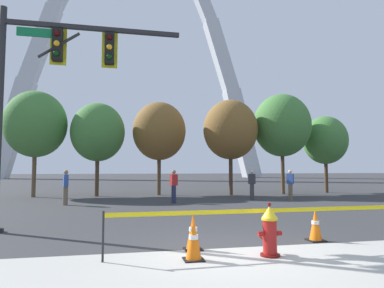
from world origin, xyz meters
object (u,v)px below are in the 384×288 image
(pedestrian_walking_left, at_px, (66,187))
(pedestrian_walking_right, at_px, (290,184))
(traffic_cone_mid_sidewalk, at_px, (193,232))
(pedestrian_standing_center, at_px, (252,184))
(monument_arch, at_px, (136,57))
(fire_hydrant, at_px, (270,231))
(traffic_cone_by_hydrant, at_px, (315,225))
(traffic_cone_curb_edge, at_px, (194,240))
(pedestrian_near_trees, at_px, (174,186))
(traffic_signal_gantry, at_px, (46,79))

(pedestrian_walking_left, relative_size, pedestrian_walking_right, 1.00)
(traffic_cone_mid_sidewalk, distance_m, pedestrian_standing_center, 11.65)
(pedestrian_standing_center, relative_size, pedestrian_walking_right, 1.00)
(monument_arch, xyz_separation_m, pedestrian_walking_left, (-4.73, -47.71, -22.20))
(traffic_cone_mid_sidewalk, bearing_deg, fire_hydrant, -31.12)
(fire_hydrant, relative_size, pedestrian_walking_right, 0.62)
(traffic_cone_by_hydrant, bearing_deg, fire_hydrant, -146.32)
(pedestrian_walking_left, bearing_deg, monument_arch, 84.33)
(traffic_cone_curb_edge, distance_m, pedestrian_standing_center, 12.41)
(traffic_cone_by_hydrant, height_order, pedestrian_near_trees, pedestrian_near_trees)
(traffic_cone_mid_sidewalk, distance_m, pedestrian_walking_right, 12.49)
(pedestrian_walking_left, xyz_separation_m, pedestrian_standing_center, (9.29, 0.77, 0.00))
(traffic_signal_gantry, bearing_deg, pedestrian_walking_left, 93.81)
(traffic_cone_curb_edge, height_order, pedestrian_walking_right, pedestrian_walking_right)
(traffic_signal_gantry, bearing_deg, traffic_cone_by_hydrant, -22.28)
(pedestrian_walking_left, bearing_deg, pedestrian_walking_right, 2.39)
(pedestrian_walking_left, bearing_deg, traffic_signal_gantry, -86.19)
(traffic_cone_mid_sidewalk, relative_size, monument_arch, 0.01)
(monument_arch, bearing_deg, pedestrian_standing_center, -84.45)
(traffic_cone_mid_sidewalk, xyz_separation_m, pedestrian_walking_left, (-3.93, 9.56, 0.46))
(traffic_cone_curb_edge, xyz_separation_m, pedestrian_walking_left, (-3.77, 10.33, 0.46))
(pedestrian_near_trees, bearing_deg, pedestrian_walking_left, 179.69)
(fire_hydrant, xyz_separation_m, monument_arch, (-0.49, 58.05, 22.55))
(traffic_cone_mid_sidewalk, height_order, monument_arch, monument_arch)
(pedestrian_near_trees, bearing_deg, traffic_cone_by_hydrant, -78.63)
(traffic_cone_mid_sidewalk, height_order, pedestrian_walking_right, pedestrian_walking_right)
(fire_hydrant, relative_size, pedestrian_near_trees, 0.62)
(pedestrian_near_trees, bearing_deg, pedestrian_standing_center, 10.48)
(fire_hydrant, height_order, traffic_cone_by_hydrant, fire_hydrant)
(pedestrian_walking_left, bearing_deg, pedestrian_standing_center, 4.75)
(fire_hydrant, distance_m, traffic_cone_by_hydrant, 1.93)
(traffic_cone_by_hydrant, relative_size, pedestrian_walking_left, 0.46)
(traffic_cone_mid_sidewalk, bearing_deg, traffic_signal_gantry, 140.23)
(traffic_cone_by_hydrant, distance_m, pedestrian_walking_right, 10.76)
(traffic_cone_by_hydrant, bearing_deg, traffic_cone_mid_sidewalk, -174.39)
(traffic_cone_mid_sidewalk, relative_size, pedestrian_near_trees, 0.46)
(pedestrian_walking_left, distance_m, pedestrian_standing_center, 9.33)
(pedestrian_standing_center, bearing_deg, traffic_cone_curb_edge, -116.45)
(fire_hydrant, bearing_deg, monument_arch, 90.48)
(traffic_cone_curb_edge, height_order, traffic_signal_gantry, traffic_signal_gantry)
(traffic_signal_gantry, xyz_separation_m, monument_arch, (4.29, 54.37, 18.95))
(traffic_cone_by_hydrant, relative_size, traffic_signal_gantry, 0.12)
(traffic_signal_gantry, bearing_deg, traffic_cone_mid_sidewalk, -39.77)
(traffic_cone_by_hydrant, xyz_separation_m, pedestrian_near_trees, (-1.86, 9.25, 0.46))
(traffic_cone_curb_edge, relative_size, traffic_signal_gantry, 0.12)
(monument_arch, distance_m, pedestrian_walking_right, 52.61)
(traffic_cone_by_hydrant, distance_m, traffic_cone_curb_edge, 3.23)
(traffic_cone_by_hydrant, relative_size, pedestrian_walking_right, 0.46)
(traffic_cone_by_hydrant, xyz_separation_m, traffic_cone_curb_edge, (-3.05, -1.05, 0.00))
(fire_hydrant, relative_size, pedestrian_standing_center, 0.62)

